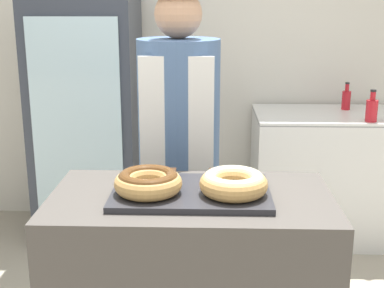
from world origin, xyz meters
TOP-DOWN VIEW (x-y plane):
  - wall_back at (0.00, 2.13)m, footprint 8.00×0.06m
  - serving_tray at (0.00, 0.00)m, footprint 0.61×0.40m
  - donut_chocolate_glaze at (-0.16, -0.04)m, footprint 0.26×0.26m
  - donut_light_glaze at (0.16, -0.04)m, footprint 0.26×0.26m
  - brownie_back_left at (-0.10, 0.14)m, footprint 0.07×0.07m
  - brownie_back_right at (0.10, 0.14)m, footprint 0.07×0.07m
  - baker_person at (-0.09, 0.68)m, footprint 0.41×0.41m
  - beverage_fridge at (-0.79, 1.73)m, footprint 0.72×0.67m
  - chest_freezer at (0.90, 1.74)m, footprint 1.02×0.66m
  - bottle_red at (1.05, 1.87)m, footprint 0.06×0.06m
  - bottle_red_b at (1.12, 1.49)m, footprint 0.08×0.08m

SIDE VIEW (x-z plane):
  - chest_freezer at x=0.90m, z-range 0.00..0.92m
  - beverage_fridge at x=-0.79m, z-range 0.00..1.72m
  - baker_person at x=-0.09m, z-range 0.04..1.82m
  - serving_tray at x=0.00m, z-range 0.95..0.97m
  - brownie_back_left at x=-0.10m, z-range 0.97..1.01m
  - brownie_back_right at x=0.10m, z-range 0.97..1.01m
  - bottle_red at x=1.05m, z-range 0.89..1.09m
  - bottle_red_b at x=1.12m, z-range 0.89..1.10m
  - donut_chocolate_glaze at x=-0.16m, z-range 0.98..1.06m
  - donut_light_glaze at x=0.16m, z-range 0.98..1.06m
  - wall_back at x=0.00m, z-range 0.00..2.70m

